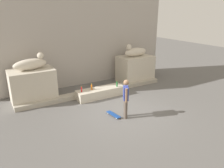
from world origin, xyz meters
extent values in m
plane|color=#605E5B|center=(0.00, 0.00, 0.00)|extent=(40.00, 40.00, 0.00)
cube|color=#B3ABA2|center=(0.00, 4.72, 3.46)|extent=(11.43, 0.60, 6.91)
cube|color=beige|center=(-3.10, 3.30, 0.80)|extent=(2.10, 1.39, 1.61)
cube|color=beige|center=(3.10, 3.30, 0.80)|extent=(2.10, 1.39, 1.61)
ellipsoid|color=beige|center=(-3.10, 3.30, 1.87)|extent=(1.68, 0.84, 0.52)
sphere|color=beige|center=(-2.56, 3.40, 2.23)|extent=(0.32, 0.32, 0.32)
ellipsoid|color=beige|center=(3.10, 3.30, 1.87)|extent=(1.64, 0.69, 0.52)
sphere|color=beige|center=(2.56, 3.25, 2.23)|extent=(0.32, 0.32, 0.32)
cube|color=beige|center=(0.00, 2.06, 0.23)|extent=(2.56, 0.75, 0.47)
cylinder|color=brown|center=(-0.21, -0.59, 0.41)|extent=(0.14, 0.14, 0.82)
cylinder|color=brown|center=(-0.11, -0.41, 0.41)|extent=(0.14, 0.14, 0.82)
cube|color=#333F99|center=(-0.16, -0.50, 1.10)|extent=(0.35, 0.41, 0.56)
sphere|color=#8C6647|center=(-0.16, -0.50, 1.55)|extent=(0.23, 0.23, 0.23)
cylinder|color=#8C6647|center=(-0.27, -0.70, 1.09)|extent=(0.09, 0.09, 0.58)
cylinder|color=#8C6647|center=(-0.05, -0.30, 1.09)|extent=(0.09, 0.09, 0.58)
cube|color=navy|center=(-0.53, -0.14, 0.07)|extent=(0.29, 0.82, 0.02)
cylinder|color=white|center=(-0.63, 0.15, 0.03)|extent=(0.04, 0.06, 0.06)
cylinder|color=white|center=(-0.50, 0.17, 0.03)|extent=(0.04, 0.06, 0.06)
cylinder|color=white|center=(-0.57, -0.44, 0.03)|extent=(0.04, 0.06, 0.06)
cylinder|color=white|center=(-0.43, -0.43, 0.03)|extent=(0.04, 0.06, 0.06)
cylinder|color=orange|center=(-0.48, 2.12, 0.59)|extent=(0.08, 0.08, 0.25)
cylinder|color=orange|center=(-0.48, 2.12, 0.75)|extent=(0.04, 0.04, 0.06)
cylinder|color=yellow|center=(-0.48, 2.12, 0.78)|extent=(0.04, 0.04, 0.01)
cylinder|color=red|center=(-1.05, 2.07, 0.58)|extent=(0.06, 0.06, 0.23)
cylinder|color=red|center=(-1.05, 2.07, 0.72)|extent=(0.03, 0.03, 0.06)
cylinder|color=yellow|center=(-1.05, 2.07, 0.76)|extent=(0.03, 0.03, 0.01)
cylinder|color=#1E722D|center=(0.88, 1.86, 0.59)|extent=(0.08, 0.08, 0.25)
cylinder|color=#1E722D|center=(0.88, 1.86, 0.75)|extent=(0.03, 0.03, 0.06)
cylinder|color=yellow|center=(0.88, 1.86, 0.78)|extent=(0.04, 0.04, 0.01)
cube|color=#A9A08F|center=(0.00, 2.59, 0.11)|extent=(8.31, 0.50, 0.23)
camera|label=1|loc=(-4.87, -7.36, 4.37)|focal=34.93mm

